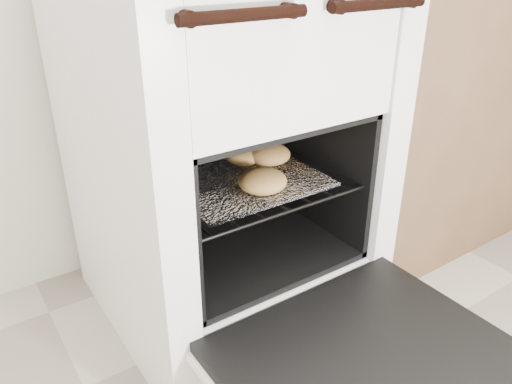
% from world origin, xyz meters
% --- Properties ---
extents(stove, '(0.66, 0.74, 1.02)m').
position_xyz_m(stove, '(0.13, 1.13, 0.50)').
color(stove, white).
rests_on(stove, ground).
extents(oven_door, '(0.60, 0.46, 0.04)m').
position_xyz_m(oven_door, '(0.13, 0.57, 0.22)').
color(oven_door, black).
rests_on(oven_door, stove).
extents(oven_rack, '(0.48, 0.46, 0.01)m').
position_xyz_m(oven_rack, '(0.13, 1.06, 0.45)').
color(oven_rack, black).
rests_on(oven_rack, stove).
extents(foil_sheet, '(0.38, 0.33, 0.01)m').
position_xyz_m(foil_sheet, '(0.13, 1.04, 0.45)').
color(foil_sheet, white).
rests_on(foil_sheet, oven_rack).
extents(baked_rolls, '(0.26, 0.31, 0.05)m').
position_xyz_m(baked_rolls, '(0.21, 1.05, 0.48)').
color(baked_rolls, tan).
rests_on(baked_rolls, foil_sheet).
extents(counter, '(1.00, 0.67, 0.99)m').
position_xyz_m(counter, '(0.99, 1.21, 0.50)').
color(counter, brown).
rests_on(counter, ground).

